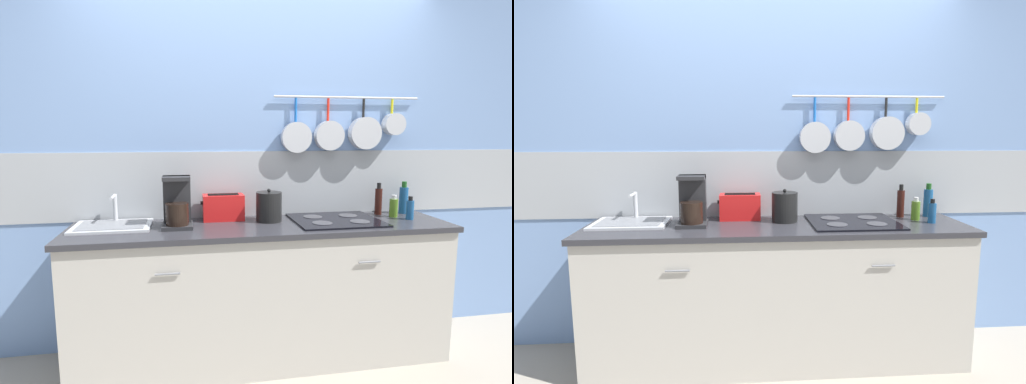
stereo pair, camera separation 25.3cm
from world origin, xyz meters
TOP-DOWN VIEW (x-y plane):
  - ground_plane at (0.00, 0.00)m, footprint 12.00×12.00m
  - wall_back at (0.01, 0.33)m, footprint 7.20×0.16m
  - cabinet_base at (0.00, -0.00)m, footprint 2.41×0.55m
  - countertop at (0.00, 0.00)m, footprint 2.45×0.57m
  - sink_basin at (-0.95, 0.10)m, footprint 0.47×0.35m
  - coffee_maker at (-0.55, 0.04)m, footprint 0.19×0.19m
  - toaster at (-0.24, 0.19)m, footprint 0.29×0.14m
  - kettle at (0.05, 0.10)m, footprint 0.17×0.17m
  - cooktop at (0.50, 0.03)m, footprint 0.57×0.49m
  - bottle_hot_sauce at (0.88, 0.18)m, footprint 0.05×0.05m
  - bottle_olive_oil at (0.95, 0.08)m, footprint 0.06×0.06m
  - bottle_cooking_wine at (1.01, -0.01)m, footprint 0.05×0.05m
  - bottle_vinegar at (1.08, 0.19)m, footprint 0.06×0.06m

SIDE VIEW (x-z plane):
  - ground_plane at x=0.00m, z-range 0.00..0.00m
  - cabinet_base at x=0.00m, z-range 0.00..0.88m
  - countertop at x=0.00m, z-range 0.88..0.92m
  - cooktop at x=0.50m, z-range 0.92..0.93m
  - sink_basin at x=-0.95m, z-range 0.84..1.03m
  - bottle_olive_oil at x=0.95m, z-range 0.91..1.06m
  - bottle_cooking_wine at x=1.01m, z-range 0.91..1.07m
  - toaster at x=-0.24m, z-range 0.92..1.09m
  - kettle at x=0.05m, z-range 0.91..1.13m
  - bottle_hot_sauce at x=0.88m, z-range 0.90..1.13m
  - bottle_vinegar at x=1.08m, z-range 0.90..1.14m
  - coffee_maker at x=-0.55m, z-range 0.89..1.21m
  - wall_back at x=0.01m, z-range -0.02..2.58m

